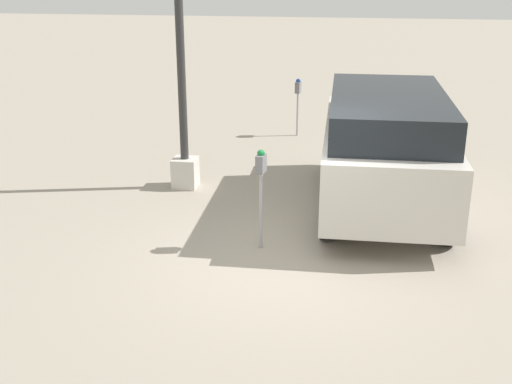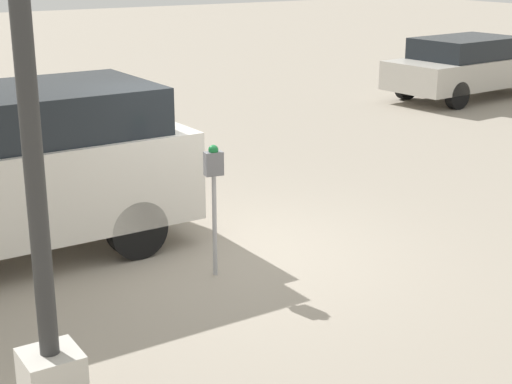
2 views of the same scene
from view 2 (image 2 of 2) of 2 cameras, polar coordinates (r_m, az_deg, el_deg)
The scene contains 4 objects.
ground_plane at distance 9.38m, azimuth -2.01°, elevation -4.65°, with size 80.00×80.00×0.00m, color gray.
parking_meter_near at distance 8.49m, azimuth -3.08°, elevation 0.86°, with size 0.22×0.14×1.50m.
lamp_post at distance 5.83m, azimuth -15.67°, elevation -0.50°, with size 0.44×0.44×5.82m.
car_distant at distance 20.04m, azimuth 15.23°, elevation 8.85°, with size 4.64×2.14×1.49m.
Camera 2 is at (4.37, 7.53, 3.49)m, focal length 55.00 mm.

